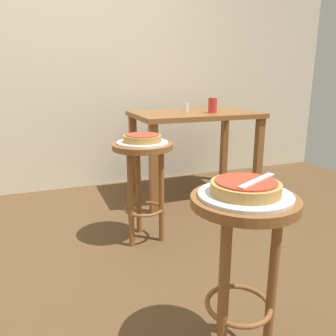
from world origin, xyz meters
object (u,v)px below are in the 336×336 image
object	(u,v)px
stool_foreground	(242,241)
condiment_shaker	(186,107)
serving_plate_foreground	(245,195)
serving_plate_middle	(143,143)
pizza_foreground	(246,187)
pizza_middle	(142,138)
pizza_server_knife	(257,181)
cup_near_edge	(213,105)
dining_table	(194,126)
stool_middle	(143,170)

from	to	relation	value
stool_foreground	condiment_shaker	bearing A→B (deg)	72.02
serving_plate_foreground	serving_plate_middle	bearing A→B (deg)	92.54
pizza_foreground	serving_plate_middle	bearing A→B (deg)	92.54
pizza_middle	pizza_server_knife	distance (m)	1.08
cup_near_edge	pizza_server_knife	xyz separation A→B (m)	(-0.73, -1.67, -0.11)
stool_foreground	serving_plate_middle	bearing A→B (deg)	92.54
pizza_foreground	cup_near_edge	world-z (taller)	cup_near_edge
stool_foreground	dining_table	bearing A→B (deg)	69.82
serving_plate_middle	pizza_middle	size ratio (longest dim) A/B	1.36
stool_middle	dining_table	bearing A→B (deg)	45.32
stool_foreground	serving_plate_middle	size ratio (longest dim) A/B	2.03
serving_plate_middle	dining_table	world-z (taller)	dining_table
serving_plate_foreground	pizza_server_knife	xyz separation A→B (m)	(0.03, -0.02, 0.06)
serving_plate_middle	stool_foreground	bearing A→B (deg)	-87.46
serving_plate_foreground	condiment_shaker	bearing A→B (deg)	72.02
serving_plate_middle	pizza_middle	bearing A→B (deg)	0.00
pizza_foreground	condiment_shaker	xyz separation A→B (m)	(0.58, 1.80, 0.11)
pizza_foreground	pizza_server_knife	size ratio (longest dim) A/B	1.10
serving_plate_foreground	stool_middle	size ratio (longest dim) A/B	0.50
stool_middle	cup_near_edge	bearing A→B (deg)	36.20
pizza_server_knife	dining_table	bearing A→B (deg)	43.82
serving_plate_foreground	pizza_server_knife	world-z (taller)	pizza_server_knife
stool_middle	pizza_foreground	bearing A→B (deg)	-87.46
serving_plate_foreground	pizza_middle	world-z (taller)	pizza_middle
pizza_foreground	condiment_shaker	bearing A→B (deg)	72.02
pizza_foreground	stool_foreground	bearing A→B (deg)	0.00
dining_table	condiment_shaker	bearing A→B (deg)	144.83
serving_plate_foreground	dining_table	distance (m)	1.87
stool_foreground	pizza_foreground	world-z (taller)	pizza_foreground
stool_foreground	serving_plate_middle	world-z (taller)	serving_plate_middle
stool_foreground	serving_plate_foreground	xyz separation A→B (m)	(-0.00, 0.00, 0.18)
stool_foreground	dining_table	distance (m)	1.88
pizza_foreground	stool_middle	distance (m)	1.08
pizza_middle	cup_near_edge	distance (m)	1.01
cup_near_edge	dining_table	bearing A→B (deg)	135.84
serving_plate_foreground	pizza_server_knife	distance (m)	0.07
stool_middle	condiment_shaker	world-z (taller)	condiment_shaker
pizza_foreground	cup_near_edge	distance (m)	1.82
pizza_foreground	cup_near_edge	size ratio (longest dim) A/B	1.91
pizza_foreground	pizza_server_knife	distance (m)	0.04
cup_near_edge	pizza_foreground	bearing A→B (deg)	-114.76
pizza_server_knife	serving_plate_foreground	bearing A→B (deg)	119.24
stool_middle	cup_near_edge	world-z (taller)	cup_near_edge
dining_table	stool_middle	bearing A→B (deg)	-134.68
pizza_foreground	cup_near_edge	bearing A→B (deg)	65.24
serving_plate_middle	pizza_middle	xyz separation A→B (m)	(0.00, 0.00, 0.03)
condiment_shaker	serving_plate_foreground	bearing A→B (deg)	-107.98
pizza_server_knife	pizza_foreground	bearing A→B (deg)	119.24
serving_plate_middle	cup_near_edge	bearing A→B (deg)	36.20
dining_table	pizza_server_knife	xyz separation A→B (m)	(-0.62, -1.78, 0.08)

